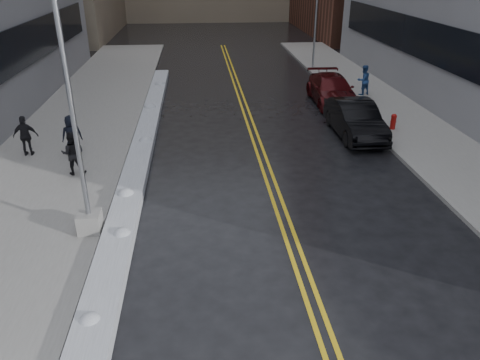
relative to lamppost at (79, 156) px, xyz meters
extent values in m
plane|color=black|center=(3.30, -2.00, -2.53)|extent=(160.00, 160.00, 0.00)
cube|color=gray|center=(-2.45, 8.00, -2.46)|extent=(5.50, 50.00, 0.15)
cube|color=gray|center=(13.30, 8.00, -2.46)|extent=(4.00, 50.00, 0.15)
cube|color=gold|center=(5.65, 8.00, -2.53)|extent=(0.12, 50.00, 0.01)
cube|color=gold|center=(5.95, 8.00, -2.53)|extent=(0.12, 50.00, 0.01)
cube|color=silver|center=(0.85, 6.00, -2.36)|extent=(0.90, 30.00, 0.34)
cube|color=gray|center=(0.00, 0.00, -2.08)|extent=(0.65, 0.65, 0.60)
cylinder|color=gray|center=(0.00, 0.00, 1.72)|extent=(0.14, 0.14, 7.00)
cylinder|color=maroon|center=(12.30, 8.00, -2.08)|extent=(0.24, 0.24, 0.60)
sphere|color=maroon|center=(12.30, 8.00, -1.78)|extent=(0.26, 0.26, 0.26)
cylinder|color=maroon|center=(12.30, 8.00, -2.03)|extent=(0.25, 0.10, 0.10)
cylinder|color=gray|center=(11.80, 22.00, 0.12)|extent=(0.14, 0.14, 5.00)
imported|color=black|center=(-1.36, 4.20, -1.57)|extent=(0.84, 0.68, 1.62)
imported|color=black|center=(-1.83, 6.18, -1.57)|extent=(0.91, 0.74, 1.62)
imported|color=black|center=(-3.64, 6.24, -1.57)|extent=(0.98, 0.45, 1.64)
imported|color=navy|center=(12.87, 14.08, -1.53)|extent=(1.00, 0.89, 1.70)
imported|color=black|center=(10.32, 7.63, -1.74)|extent=(1.71, 4.84, 1.59)
imported|color=#3D090C|center=(10.72, 12.97, -1.77)|extent=(2.27, 5.31, 1.53)
camera|label=1|loc=(3.27, -12.08, 4.83)|focal=35.00mm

